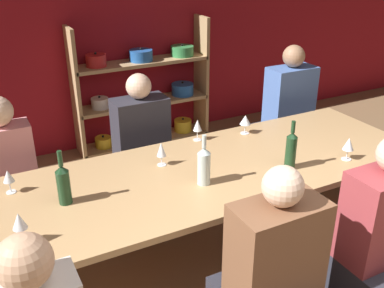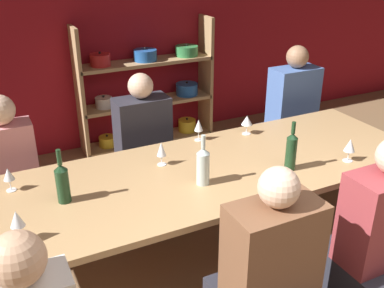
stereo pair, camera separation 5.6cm
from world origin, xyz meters
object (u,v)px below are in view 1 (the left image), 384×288
object	(u,v)px
dining_table	(199,180)
wine_bottle_dark	(204,165)
shelf_unit	(146,95)
wine_glass_red_g	(349,145)
person_near_c	(374,256)
wine_glass_red_b	(197,126)
wine_bottle_green	(291,150)
wine_glass_red_f	(161,150)
wine_glass_red_a	(2,250)
wine_glass_red_d	(19,222)
person_far_c	(143,164)
person_far_a	(287,128)
wine_bottle_amber	(63,184)
person_far_b	(13,194)
wine_glass_red_c	(245,120)
wine_glass_red_e	(8,177)

from	to	relation	value
dining_table	wine_bottle_dark	world-z (taller)	wine_bottle_dark
shelf_unit	wine_glass_red_g	size ratio (longest dim) A/B	9.38
person_near_c	wine_glass_red_b	bearing A→B (deg)	110.06
wine_bottle_green	wine_glass_red_f	size ratio (longest dim) A/B	2.03
wine_glass_red_a	wine_glass_red_d	bearing A→B (deg)	58.28
person_far_c	person_far_a	bearing A→B (deg)	-179.24
wine_bottle_amber	person_far_a	size ratio (longest dim) A/B	0.26
wine_bottle_amber	wine_glass_red_g	distance (m)	1.82
shelf_unit	wine_glass_red_d	world-z (taller)	shelf_unit
wine_bottle_dark	wine_glass_red_d	size ratio (longest dim) A/B	1.83
wine_glass_red_g	person_far_c	bearing A→B (deg)	132.08
person_far_b	wine_glass_red_c	bearing A→B (deg)	165.21
wine_glass_red_e	person_far_a	size ratio (longest dim) A/B	0.12
dining_table	person_far_a	distance (m)	1.65
wine_glass_red_f	wine_glass_red_c	bearing A→B (deg)	13.49
wine_glass_red_c	wine_glass_red_f	distance (m)	0.79
dining_table	wine_glass_red_g	world-z (taller)	wine_glass_red_g
shelf_unit	wine_bottle_dark	bearing A→B (deg)	-103.28
shelf_unit	person_near_c	world-z (taller)	shelf_unit
wine_bottle_amber	wine_glass_red_d	size ratio (longest dim) A/B	1.85
wine_bottle_amber	person_far_c	xyz separation A→B (m)	(0.77, 0.81, -0.43)
shelf_unit	wine_glass_red_d	bearing A→B (deg)	-124.02
wine_glass_red_c	person_far_b	size ratio (longest dim) A/B	0.13
dining_table	wine_glass_red_b	world-z (taller)	wine_glass_red_b
wine_glass_red_d	person_far_c	xyz separation A→B (m)	(1.04, 1.08, -0.43)
shelf_unit	wine_glass_red_e	world-z (taller)	shelf_unit
wine_bottle_dark	wine_bottle_green	bearing A→B (deg)	-7.97
wine_bottle_dark	wine_bottle_amber	size ratio (longest dim) A/B	0.99
wine_glass_red_g	person_far_c	xyz separation A→B (m)	(-1.02, 1.13, -0.42)
wine_glass_red_a	person_far_b	world-z (taller)	person_far_b
shelf_unit	person_near_c	bearing A→B (deg)	-86.00
wine_glass_red_a	wine_glass_red_e	bearing A→B (deg)	80.82
dining_table	wine_glass_red_g	bearing A→B (deg)	-17.74
wine_glass_red_c	wine_bottle_green	bearing A→B (deg)	-95.64
wine_glass_red_b	person_far_c	size ratio (longest dim) A/B	0.14
shelf_unit	dining_table	world-z (taller)	shelf_unit
shelf_unit	person_far_a	xyz separation A→B (m)	(0.92, -1.25, -0.10)
shelf_unit	wine_glass_red_e	distance (m)	2.42
wine_bottle_green	wine_glass_red_d	xyz separation A→B (m)	(-1.64, -0.03, -0.01)
wine_bottle_amber	wine_glass_red_b	distance (m)	1.13
wine_glass_red_d	wine_glass_red_g	distance (m)	2.06
wine_bottle_amber	wine_glass_red_e	bearing A→B (deg)	134.73
wine_bottle_green	person_far_a	world-z (taller)	person_far_a
wine_glass_red_d	wine_glass_red_f	size ratio (longest dim) A/B	1.09
dining_table	wine_glass_red_c	bearing A→B (deg)	32.29
wine_glass_red_g	person_far_b	bearing A→B (deg)	151.00
wine_glass_red_a	wine_glass_red_d	xyz separation A→B (m)	(0.10, 0.16, 0.02)
wine_glass_red_b	wine_glass_red_g	bearing A→B (deg)	-45.12
dining_table	wine_glass_red_e	size ratio (longest dim) A/B	21.42
person_far_c	dining_table	bearing A→B (deg)	94.79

